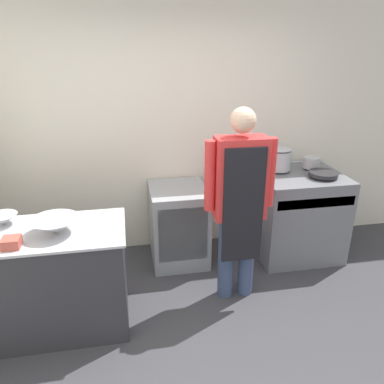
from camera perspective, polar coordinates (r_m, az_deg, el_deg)
ground_plane at (r=3.06m, az=1.88°, el=-24.38°), size 14.00×14.00×0.00m
wall_back at (r=4.03m, az=-3.53°, el=9.48°), size 8.00×0.05×2.70m
prep_counter at (r=3.28m, az=-20.90°, el=-12.43°), size 1.25×0.67×0.88m
stove at (r=4.26m, az=15.61°, el=-3.24°), size 0.88×0.78×0.94m
fridge_unit at (r=3.99m, az=-2.08°, el=-4.93°), size 0.58×0.66×0.82m
person_cook at (r=3.20m, az=7.25°, el=-0.73°), size 0.61×0.24×1.74m
mixing_bowl at (r=2.97m, az=-20.11°, el=-4.87°), size 0.36×0.36×0.12m
small_bowl at (r=3.28m, az=-26.91°, el=-3.80°), size 0.23×0.23×0.08m
plastic_tub at (r=2.90m, az=-25.83°, el=-6.96°), size 0.12×0.12×0.07m
stock_pot at (r=4.08m, az=13.12°, el=5.02°), size 0.25×0.25×0.25m
saute_pan at (r=4.05m, az=19.38°, el=2.63°), size 0.29×0.29×0.04m
sauce_pot at (r=4.26m, az=17.69°, el=4.35°), size 0.18×0.18×0.12m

